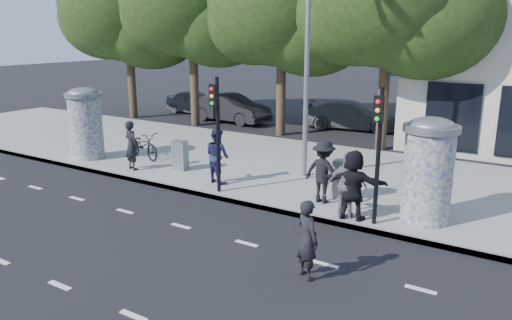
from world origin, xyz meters
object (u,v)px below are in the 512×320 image
Objects in this scene: bicycle at (143,145)px; street_lamp at (307,31)px; ped_f at (353,185)px; man_road at (307,239)px; traffic_pole_near at (217,123)px; traffic_pole_far at (378,142)px; car_mid at (230,108)px; cabinet_left at (180,155)px; car_left at (195,102)px; ped_b at (132,145)px; car_right at (350,115)px; ped_d at (323,172)px; cabinet_right at (343,179)px; ped_e at (347,186)px; ped_c at (217,156)px; ad_column_left at (86,122)px; ad_column_right at (428,168)px.

street_lamp is at bearing -65.09° from bicycle.
ped_f reaches higher than man_road.
traffic_pole_far is (4.80, 0.00, 0.00)m from traffic_pole_near.
cabinet_left is at bearing -149.27° from car_mid.
man_road reaches higher than car_left.
bicycle is at bearing 3.33° from man_road.
bicycle is at bearing -44.65° from ped_b.
cabinet_left is at bearing -158.53° from street_lamp.
street_lamp is at bearing -141.29° from ped_b.
ped_f reaches higher than car_mid.
car_mid is 0.98× the size of car_right.
ped_b is at bearing 9.06° from ped_d.
street_lamp is (-3.40, 2.84, 2.56)m from traffic_pole_far.
ped_d reaches higher than man_road.
car_mid is (-11.10, 10.42, -0.31)m from ped_f.
ped_f is 3.19m from man_road.
ped_d reaches higher than cabinet_right.
ped_d reaches higher than ped_e.
traffic_pole_far is at bearing 167.23° from ped_f.
ped_c is 4.31m from bicycle.
car_right is at bearing 62.68° from ad_column_left.
ad_column_left is at bearing -152.00° from car_left.
traffic_pole_far reaches higher than car_left.
ad_column_right reaches higher than bicycle.
ad_column_right is 15.92m from car_mid.
ped_f is at bearing -85.78° from bicycle.
street_lamp is at bearing -58.99° from ped_e.
traffic_pole_near is 1.75× the size of bicycle.
man_road is 10.48m from bicycle.
ped_c reaches higher than man_road.
ad_column_right is 5.81m from street_lamp.
car_right is at bearing 73.02° from cabinet_left.
ad_column_left is 12.88m from car_right.
traffic_pole_far reaches higher than car_right.
street_lamp is at bearing 144.12° from cabinet_right.
car_left is (-11.77, 8.87, -4.12)m from street_lamp.
ped_b is at bearing 177.19° from traffic_pole_far.
cabinet_left is (-5.58, 0.45, -0.37)m from ped_d.
man_road is 0.84× the size of bicycle.
car_right is (1.86, 10.84, 0.01)m from cabinet_left.
car_mid is at bearing -38.41° from ped_d.
street_lamp is at bearing -45.20° from ped_d.
ad_column_left reaches higher than car_right.
ad_column_right reaches higher than car_right.
ped_e is at bearing -154.23° from ad_column_right.
ped_d is (-1.77, 0.84, -1.20)m from traffic_pole_far.
cabinet_left is (-7.07, 4.39, -0.16)m from man_road.
ped_c is 0.90× the size of bicycle.
ped_b is 0.37× the size of car_mid.
car_left is at bearing 119.57° from cabinet_left.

